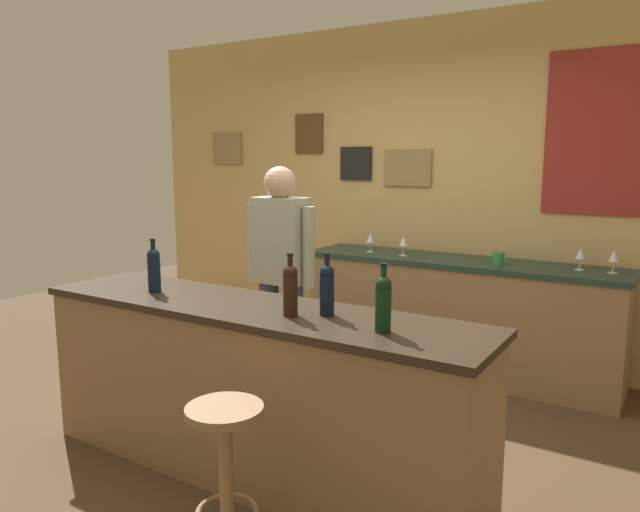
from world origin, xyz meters
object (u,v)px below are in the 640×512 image
bar_stool (226,457)px  wine_glass_d (614,257)px  wine_glass_a (370,239)px  wine_glass_b (403,242)px  wine_glass_c (580,254)px  wine_bottle_d (383,302)px  wine_bottle_a (154,268)px  bartender (281,271)px  wine_bottle_b (290,288)px  coffee_mug (498,258)px  wine_bottle_c (327,288)px

bar_stool → wine_glass_d: (1.10, 2.69, 0.55)m
wine_glass_a → wine_glass_d: bearing=1.6°
wine_glass_b → wine_glass_c: (1.30, 0.09, 0.00)m
wine_bottle_d → wine_glass_b: (-0.83, 2.05, -0.05)m
wine_bottle_a → wine_glass_b: bearing=73.2°
bartender → wine_glass_d: bartender is taller
bar_stool → wine_bottle_b: wine_bottle_b is taller
wine_bottle_d → coffee_mug: wine_bottle_d is taller
wine_bottle_d → wine_glass_d: 2.24m
wine_bottle_c → coffee_mug: 1.96m
bar_stool → wine_glass_c: 2.90m
bartender → wine_bottle_a: 0.88m
coffee_mug → wine_bottle_a: bearing=-124.0°
bar_stool → wine_bottle_d: size_ratio=2.22×
bartender → wine_glass_b: bartender is taller
wine_bottle_b → wine_glass_d: size_ratio=1.97×
wine_bottle_a → wine_glass_a: bearing=81.7°
wine_bottle_a → wine_bottle_c: (1.09, 0.09, 0.00)m
wine_bottle_a → wine_glass_d: size_ratio=1.97×
wine_glass_a → wine_glass_b: 0.31m
bartender → wine_glass_b: 1.25m
bartender → wine_bottle_b: bartender is taller
wine_glass_a → wine_glass_b: size_ratio=1.00×
wine_bottle_b → coffee_mug: bearing=78.3°
bartender → coffee_mug: (1.09, 1.21, 0.01)m
wine_bottle_b → bar_stool: bearing=-83.1°
coffee_mug → bar_stool: bearing=-97.7°
bartender → wine_glass_a: bartender is taller
bar_stool → wine_glass_c: bearing=71.7°
bartender → bar_stool: bearing=-62.4°
wine_bottle_a → wine_glass_b: (0.61, 2.03, -0.05)m
wine_bottle_c → wine_glass_c: size_ratio=1.97×
wine_glass_d → wine_bottle_b: bearing=-118.9°
wine_bottle_d → wine_glass_c: size_ratio=1.97×
bartender → wine_bottle_b: size_ratio=5.29×
wine_bottle_a → wine_bottle_b: size_ratio=1.00×
wine_bottle_d → wine_glass_d: bearing=72.5°
bartender → wine_bottle_a: size_ratio=5.29×
wine_bottle_c → wine_bottle_d: 0.37m
wine_glass_d → wine_bottle_c: bearing=-116.9°
wine_bottle_d → wine_glass_a: 2.38m
coffee_mug → wine_glass_a: bearing=178.3°
coffee_mug → wine_bottle_b: bearing=-101.7°
wine_bottle_a → wine_bottle_c: 1.10m
bar_stool → wine_bottle_d: wine_bottle_d is taller
wine_bottle_a → wine_glass_c: size_ratio=1.97×
wine_bottle_a → wine_bottle_c: same height
wine_bottle_b → wine_bottle_c: bearing=35.4°
wine_bottle_c → wine_glass_b: bearing=103.9°
wine_glass_b → wine_bottle_d: bearing=-67.9°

